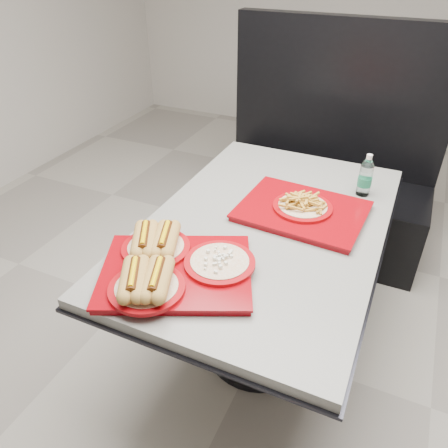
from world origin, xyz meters
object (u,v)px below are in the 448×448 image
at_px(tray_far, 302,208).
at_px(water_bottle, 365,178).
at_px(diner_table, 264,254).
at_px(booth_bench, 322,182).
at_px(tray_near, 170,265).

xyz_separation_m(tray_far, water_bottle, (0.20, 0.28, 0.05)).
xyz_separation_m(diner_table, booth_bench, (0.00, 1.09, -0.18)).
bearing_deg(diner_table, water_bottle, 51.45).
bearing_deg(tray_far, tray_near, -118.03).
relative_size(booth_bench, tray_far, 2.59).
relative_size(tray_near, water_bottle, 3.23).
height_order(diner_table, tray_far, tray_far).
bearing_deg(tray_far, water_bottle, 54.30).
relative_size(tray_far, water_bottle, 2.73).
distance_m(tray_far, water_bottle, 0.34).
bearing_deg(booth_bench, water_bottle, -66.16).
bearing_deg(water_bottle, tray_far, -125.70).
xyz_separation_m(diner_table, tray_near, (-0.19, -0.45, 0.21)).
xyz_separation_m(diner_table, tray_far, (0.11, 0.11, 0.19)).
xyz_separation_m(diner_table, water_bottle, (0.31, 0.39, 0.25)).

